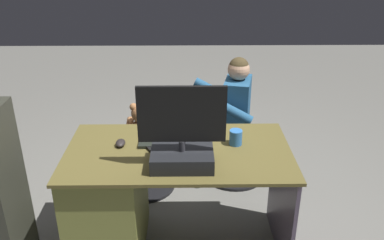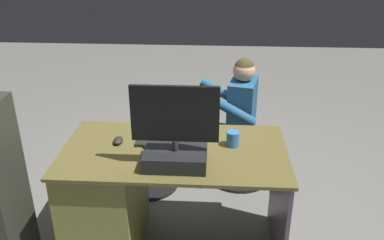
% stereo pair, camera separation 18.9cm
% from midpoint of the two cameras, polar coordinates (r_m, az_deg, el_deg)
% --- Properties ---
extents(ground_plane, '(10.00, 10.00, 0.00)m').
position_cam_midpoint_polar(ground_plane, '(3.30, 0.16, -12.32)').
color(ground_plane, slate).
extents(desk, '(1.39, 0.76, 0.75)m').
position_cam_midpoint_polar(desk, '(2.80, -8.10, -10.27)').
color(desk, brown).
rests_on(desk, ground_plane).
extents(monitor, '(0.49, 0.26, 0.48)m').
position_cam_midpoint_polar(monitor, '(2.34, 0.00, -3.21)').
color(monitor, black).
rests_on(monitor, desk).
extents(keyboard, '(0.42, 0.14, 0.02)m').
position_cam_midpoint_polar(keyboard, '(2.63, -1.10, -3.02)').
color(keyboard, black).
rests_on(keyboard, desk).
extents(computer_mouse, '(0.06, 0.10, 0.04)m').
position_cam_midpoint_polar(computer_mouse, '(2.66, -8.15, -2.85)').
color(computer_mouse, '#282322').
rests_on(computer_mouse, desk).
extents(cup, '(0.08, 0.08, 0.10)m').
position_cam_midpoint_polar(cup, '(2.61, 7.72, -2.62)').
color(cup, '#3372BF').
rests_on(cup, desk).
extents(tv_remote, '(0.11, 0.15, 0.02)m').
position_cam_midpoint_polar(tv_remote, '(2.61, -4.38, -3.37)').
color(tv_remote, black).
rests_on(tv_remote, desk).
extents(notebook_binder, '(0.23, 0.31, 0.02)m').
position_cam_midpoint_polar(notebook_binder, '(2.46, 0.47, -5.12)').
color(notebook_binder, beige).
rests_on(notebook_binder, desk).
extents(office_chair_teddy, '(0.52, 0.52, 0.42)m').
position_cam_midpoint_polar(office_chair_teddy, '(3.47, -4.67, -5.47)').
color(office_chair_teddy, black).
rests_on(office_chair_teddy, ground_plane).
extents(teddy_bear, '(0.25, 0.25, 0.35)m').
position_cam_midpoint_polar(teddy_bear, '(3.33, -4.83, -0.53)').
color(teddy_bear, '#A26A3F').
rests_on(teddy_bear, office_chair_teddy).
extents(visitor_chair, '(0.54, 0.54, 0.42)m').
position_cam_midpoint_polar(visitor_chair, '(3.61, 8.09, -4.47)').
color(visitor_chair, black).
rests_on(visitor_chair, ground_plane).
extents(person, '(0.55, 0.54, 1.08)m').
position_cam_midpoint_polar(person, '(3.42, 7.15, 1.02)').
color(person, '#25557D').
rests_on(person, ground_plane).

